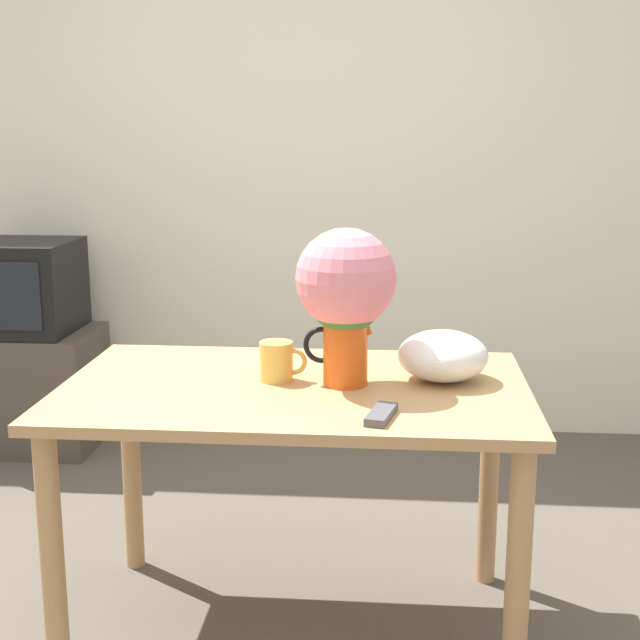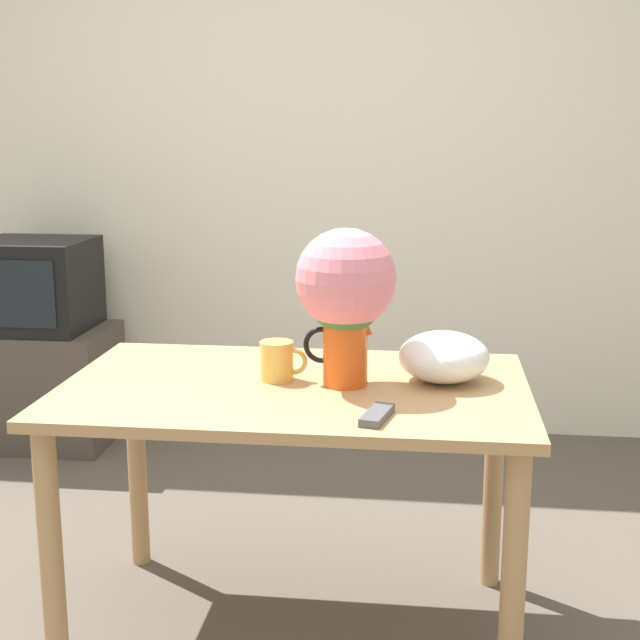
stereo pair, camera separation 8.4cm
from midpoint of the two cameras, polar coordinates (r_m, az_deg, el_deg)
wall_back at (r=4.16m, az=-0.16°, el=10.60°), size 8.00×0.05×2.60m
table at (r=2.46m, az=-0.64°, el=-6.53°), size 1.27×0.80×0.74m
flower_vase at (r=2.37m, az=2.67°, el=1.90°), size 0.27×0.27×0.43m
coffee_mug at (r=2.45m, az=-1.73°, el=-2.64°), size 0.13×0.09×0.11m
white_bowl at (r=2.47m, az=8.91°, el=-2.35°), size 0.25×0.25×0.14m
remote_control at (r=2.15m, az=4.79°, el=-6.09°), size 0.08×0.16×0.02m
tv_stand at (r=4.26m, az=-16.83°, el=-4.01°), size 0.64×0.46×0.53m
tv_set at (r=4.16m, az=-17.25°, el=2.17°), size 0.49×0.45×0.40m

